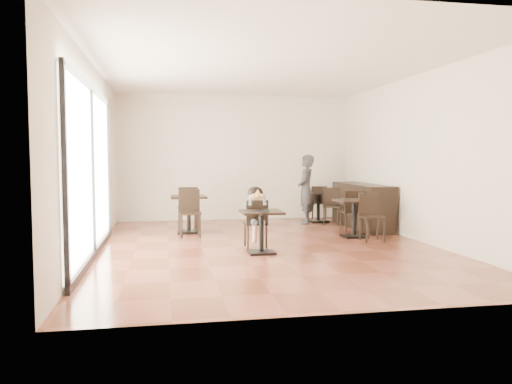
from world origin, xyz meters
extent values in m
cube|color=brown|center=(0.00, 0.00, 0.00)|extent=(6.00, 8.00, 0.01)
cube|color=white|center=(0.00, 0.00, 3.20)|extent=(6.00, 8.00, 0.01)
cube|color=silver|center=(0.00, 4.00, 1.60)|extent=(6.00, 0.01, 3.20)
cube|color=silver|center=(0.00, -4.00, 1.60)|extent=(6.00, 0.01, 3.20)
cube|color=silver|center=(-3.00, 0.00, 1.60)|extent=(0.01, 8.00, 3.20)
cube|color=silver|center=(3.00, 0.00, 1.60)|extent=(0.01, 8.00, 3.20)
cube|color=white|center=(-2.97, -0.50, 1.40)|extent=(0.04, 4.50, 2.60)
cylinder|color=black|center=(-0.23, -0.75, 0.73)|extent=(0.24, 0.24, 0.01)
imported|color=#36353A|center=(1.55, 2.82, 0.83)|extent=(0.57, 0.70, 1.67)
cube|color=black|center=(2.65, 2.00, 0.50)|extent=(0.60, 2.40, 1.00)
camera|label=1|loc=(-1.81, -8.79, 1.61)|focal=35.00mm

